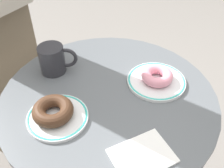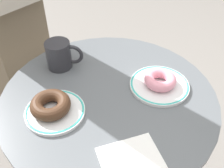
# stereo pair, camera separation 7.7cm
# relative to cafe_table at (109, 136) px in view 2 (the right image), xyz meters

# --- Properties ---
(cafe_table) EXTENTS (0.66, 0.66, 0.71)m
(cafe_table) POSITION_rel_cafe_table_xyz_m (0.00, 0.00, 0.00)
(cafe_table) COLOR #565B60
(cafe_table) RESTS_ON ground
(plate_left) EXTENTS (0.17, 0.17, 0.01)m
(plate_left) POSITION_rel_cafe_table_xyz_m (-0.16, -0.04, 0.21)
(plate_left) COLOR white
(plate_left) RESTS_ON cafe_table
(plate_right) EXTENTS (0.19, 0.19, 0.01)m
(plate_right) POSITION_rel_cafe_table_xyz_m (0.16, 0.00, 0.21)
(plate_right) COLOR white
(plate_right) RESTS_ON cafe_table
(donut_chocolate) EXTENTS (0.16, 0.16, 0.04)m
(donut_chocolate) POSITION_rel_cafe_table_xyz_m (-0.17, -0.03, 0.23)
(donut_chocolate) COLOR #422819
(donut_chocolate) RESTS_ON plate_left
(donut_pink_frosted) EXTENTS (0.11, 0.11, 0.03)m
(donut_pink_frosted) POSITION_rel_cafe_table_xyz_m (0.16, 0.00, 0.23)
(donut_pink_frosted) COLOR pink
(donut_pink_frosted) RESTS_ON plate_right
(paper_napkin) EXTENTS (0.16, 0.12, 0.01)m
(paper_napkin) POSITION_rel_cafe_table_xyz_m (0.00, -0.23, 0.21)
(paper_napkin) COLOR white
(paper_napkin) RESTS_ON cafe_table
(coffee_mug) EXTENTS (0.12, 0.08, 0.09)m
(coffee_mug) POSITION_rel_cafe_table_xyz_m (-0.13, 0.18, 0.25)
(coffee_mug) COLOR #28282D
(coffee_mug) RESTS_ON cafe_table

